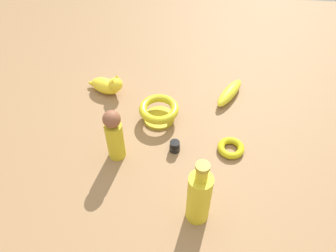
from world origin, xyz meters
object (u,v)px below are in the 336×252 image
at_px(nail_polish_jar, 175,146).
at_px(cat_figurine, 108,85).
at_px(bowl, 159,111).
at_px(bottle_tall, 199,196).
at_px(person_figure_adult, 114,135).
at_px(banana, 230,93).
at_px(bangle, 231,148).

relative_size(nail_polish_jar, cat_figurine, 0.26).
distance_m(nail_polish_jar, bowl, 0.15).
xyz_separation_m(bottle_tall, person_figure_adult, (-0.26, 0.19, -0.00)).
distance_m(cat_figurine, banana, 0.44).
bearing_deg(cat_figurine, nail_polish_jar, -44.03).
height_order(bowl, cat_figurine, cat_figurine).
bearing_deg(nail_polish_jar, person_figure_adult, -169.50).
bearing_deg(cat_figurine, person_figure_adult, -73.59).
height_order(nail_polish_jar, person_figure_adult, person_figure_adult).
distance_m(bangle, bottle_tall, 0.27).
height_order(bangle, bottle_tall, bottle_tall).
xyz_separation_m(bangle, bottle_tall, (-0.10, -0.24, 0.08)).
distance_m(bangle, person_figure_adult, 0.37).
height_order(nail_polish_jar, bottle_tall, bottle_tall).
height_order(bangle, person_figure_adult, person_figure_adult).
bearing_deg(bowl, bangle, -26.44).
bearing_deg(person_figure_adult, bottle_tall, -36.74).
bearing_deg(bottle_tall, bowl, 111.36).
xyz_separation_m(bangle, bowl, (-0.24, 0.12, 0.03)).
relative_size(nail_polish_jar, person_figure_adult, 0.20).
distance_m(cat_figurine, person_figure_adult, 0.31).
bearing_deg(nail_polish_jar, bowl, 115.31).
bearing_deg(cat_figurine, banana, 1.20).
xyz_separation_m(nail_polish_jar, bottle_tall, (0.08, -0.22, 0.08)).
distance_m(bowl, bottle_tall, 0.39).
relative_size(bangle, cat_figurine, 0.60).
bearing_deg(person_figure_adult, nail_polish_jar, 10.50).
height_order(nail_polish_jar, cat_figurine, cat_figurine).
bearing_deg(bangle, person_figure_adult, -172.54).
height_order(bowl, banana, bowl).
distance_m(nail_polish_jar, bottle_tall, 0.25).
xyz_separation_m(nail_polish_jar, bowl, (-0.06, 0.13, 0.02)).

